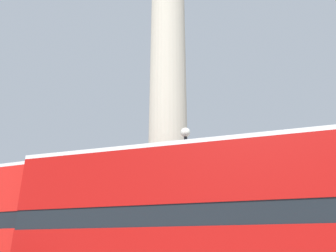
% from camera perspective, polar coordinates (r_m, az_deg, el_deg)
% --- Properties ---
extents(monument_column, '(5.67, 5.67, 25.42)m').
position_cam_1_polar(monument_column, '(19.07, 0.00, 4.02)').
color(monument_column, '#BCB29E').
rests_on(monument_column, ground_plane).
extents(bus_a, '(10.85, 3.04, 4.31)m').
position_cam_1_polar(bus_a, '(9.50, 6.74, -15.64)').
color(bus_a, '#A80F0C').
rests_on(bus_a, ground_plane).
extents(street_lamp, '(0.42, 0.42, 6.53)m').
position_cam_1_polar(street_lamp, '(13.53, 3.29, -11.97)').
color(street_lamp, black).
rests_on(street_lamp, ground_plane).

